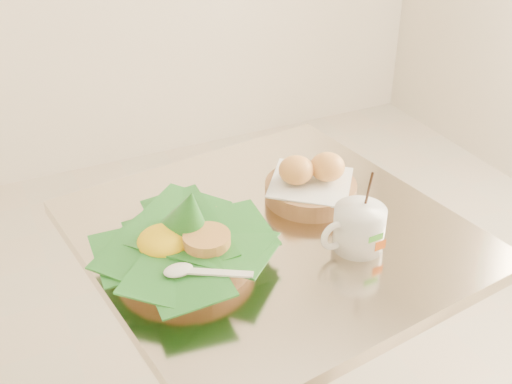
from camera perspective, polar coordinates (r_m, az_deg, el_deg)
name	(u,v)px	position (r m, az deg, el deg)	size (l,w,h in m)	color
cafe_table	(271,313)	(1.41, 1.33, -10.69)	(0.79, 0.79, 0.75)	gray
rice_basket	(184,242)	(1.17, -6.38, -4.40)	(0.32, 0.32, 0.16)	#A26D45
bread_basket	(311,184)	(1.36, 4.90, 0.72)	(0.23, 0.23, 0.10)	#A26D45
coffee_mug	(358,227)	(1.22, 9.05, -3.13)	(0.13, 0.10, 0.17)	white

